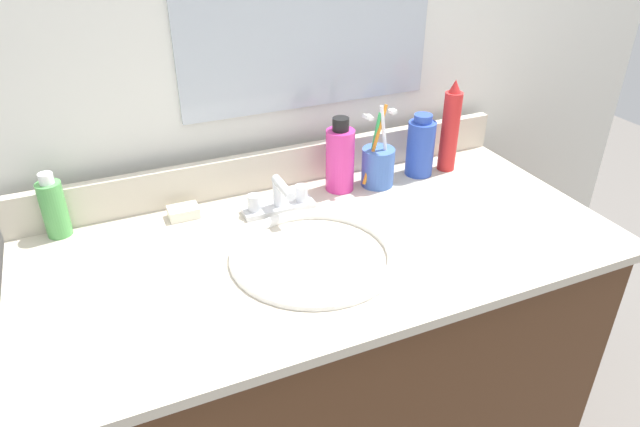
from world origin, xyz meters
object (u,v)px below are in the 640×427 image
Objects in this scene: faucet at (279,200)px; bottle_soap_pink at (340,158)px; bottle_toner_green at (54,208)px; bottle_shampoo_blue at (420,147)px; soap_bar at (184,212)px; cup_blue_plastic at (378,165)px; bottle_spray_red at (450,129)px.

bottle_soap_pink is at bearing 14.25° from faucet.
bottle_shampoo_blue reaches higher than bottle_toner_green.
bottle_soap_pink is 2.75× the size of soap_bar.
cup_blue_plastic reaches higher than faucet.
bottle_toner_green is (-0.44, 0.09, 0.03)m from faucet.
bottle_toner_green is at bearing 168.31° from faucet.
bottle_spray_red is (0.46, 0.03, 0.08)m from faucet.
soap_bar is at bearing 177.41° from bottle_soap_pink.
soap_bar is (-0.58, 0.02, -0.06)m from bottle_shampoo_blue.
bottle_shampoo_blue is 0.21m from bottle_soap_pink.
bottle_spray_red reaches higher than faucet.
faucet is 0.81× the size of cup_blue_plastic.
bottle_toner_green is 0.70× the size of cup_blue_plastic.
faucet is 0.70× the size of bottle_spray_red.
bottle_spray_red is at bearing -2.35° from soap_bar.
bottle_shampoo_blue is 0.78× the size of cup_blue_plastic.
bottle_soap_pink is at bearing 177.96° from bottle_spray_red.
bottle_shampoo_blue is 0.67× the size of bottle_spray_red.
bottle_shampoo_blue is at bearing -1.61° from bottle_soap_pink.
bottle_spray_red is 1.16× the size of cup_blue_plastic.
soap_bar is at bearing 177.77° from bottle_shampoo_blue.
faucet is 0.21m from soap_bar.
bottle_soap_pink is 0.37m from soap_bar.
bottle_soap_pink reaches higher than faucet.
soap_bar is at bearing 177.65° from bottle_spray_red.
faucet is at bearing -11.69° from bottle_toner_green.
bottle_spray_red is at bearing -3.22° from bottle_shampoo_blue.
faucet is 0.18m from bottle_soap_pink.
bottle_shampoo_blue is at bearing 5.08° from cup_blue_plastic.
bottle_spray_red is 1.30× the size of bottle_soap_pink.
faucet is at bearing -174.35° from cup_blue_plastic.
soap_bar is at bearing 175.81° from cup_blue_plastic.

